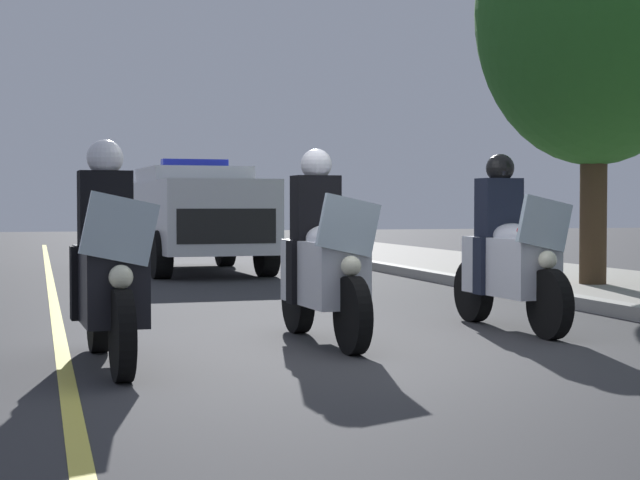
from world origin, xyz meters
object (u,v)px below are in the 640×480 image
at_px(police_motorcycle_lead_left, 109,273).
at_px(police_motorcycle_trailing, 508,258).
at_px(police_suv, 196,213).
at_px(police_motorcycle_lead_right, 323,264).
at_px(tree_far_back, 595,12).

height_order(police_motorcycle_lead_left, police_motorcycle_trailing, same).
bearing_deg(police_motorcycle_trailing, police_suv, -170.12).
distance_m(police_motorcycle_lead_right, tree_far_back, 7.40).
distance_m(police_motorcycle_trailing, tree_far_back, 5.91).
relative_size(police_motorcycle_lead_left, tree_far_back, 0.36).
relative_size(police_motorcycle_lead_left, police_motorcycle_lead_right, 1.00).
distance_m(police_motorcycle_lead_left, police_motorcycle_lead_right, 2.06).
bearing_deg(police_motorcycle_lead_right, tree_far_back, 129.19).
bearing_deg(police_motorcycle_lead_right, police_suv, 177.92).
height_order(police_motorcycle_lead_left, tree_far_back, tree_far_back).
bearing_deg(police_motorcycle_lead_left, police_suv, 167.96).
xyz_separation_m(police_suv, tree_far_back, (5.60, 4.80, 2.87)).
xyz_separation_m(police_motorcycle_lead_right, tree_far_back, (-4.21, 5.16, 3.23)).
height_order(police_motorcycle_trailing, tree_far_back, tree_far_back).
xyz_separation_m(police_motorcycle_lead_right, police_suv, (-9.81, 0.36, 0.37)).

